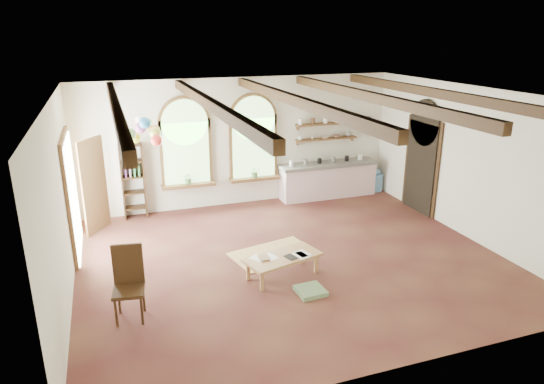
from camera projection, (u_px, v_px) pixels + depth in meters
name	position (u px, v px, depth m)	size (l,w,h in m)	color
floor	(291.00, 259.00, 9.52)	(8.00, 8.00, 0.00)	brown
ceiling_beams	(293.00, 100.00, 8.54)	(6.20, 6.80, 0.18)	#371F11
window_left	(186.00, 146.00, 11.64)	(1.30, 0.28, 2.20)	brown
window_right	(253.00, 141.00, 12.17)	(1.30, 0.28, 2.20)	brown
left_doorway	(72.00, 197.00, 9.54)	(0.10, 1.90, 2.50)	brown
right_doorway	(421.00, 168.00, 11.75)	(0.10, 1.30, 2.40)	black
kitchen_counter	(328.00, 180.00, 12.96)	(2.68, 0.62, 0.94)	beige
wall_shelf_lower	(326.00, 139.00, 12.78)	(1.70, 0.24, 0.04)	brown
wall_shelf_upper	(327.00, 124.00, 12.65)	(1.70, 0.24, 0.04)	brown
wall_clock	(368.00, 122.00, 13.12)	(0.32, 0.32, 0.04)	black
bookshelf	(133.00, 181.00, 11.37)	(0.53, 0.32, 1.80)	#371F11
coffee_table	(283.00, 258.00, 8.75)	(1.50, 0.97, 0.40)	tan
side_chair	(130.00, 299.00, 7.46)	(0.53, 0.53, 1.17)	#371F11
floor_mat	(273.00, 254.00, 9.72)	(1.63, 1.01, 0.02)	tan
floor_cushion	(310.00, 291.00, 8.26)	(0.46, 0.46, 0.08)	#6D9164
water_jug_a	(375.00, 182.00, 13.47)	(0.32, 0.32, 0.62)	#5D95C7
water_jug_b	(377.00, 181.00, 13.50)	(0.32, 0.32, 0.63)	#5D95C7
balloon_cluster	(146.00, 131.00, 9.85)	(0.73, 0.85, 1.15)	white
table_book	(259.00, 258.00, 8.62)	(0.18, 0.26, 0.02)	olive
tablet	(291.00, 257.00, 8.69)	(0.16, 0.24, 0.01)	black
potted_plant_left	(188.00, 178.00, 11.79)	(0.27, 0.23, 0.30)	#598C4C
potted_plant_right	(255.00, 172.00, 12.32)	(0.27, 0.23, 0.30)	#598C4C
shelf_cup_a	(300.00, 138.00, 12.52)	(0.12, 0.10, 0.10)	white
shelf_cup_b	(312.00, 137.00, 12.63)	(0.10, 0.10, 0.09)	beige
shelf_bowl_a	(325.00, 137.00, 12.75)	(0.22, 0.22, 0.05)	beige
shelf_bowl_b	(337.00, 136.00, 12.86)	(0.20, 0.20, 0.06)	#8C664C
shelf_vase	(349.00, 133.00, 12.94)	(0.18, 0.18, 0.19)	slate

